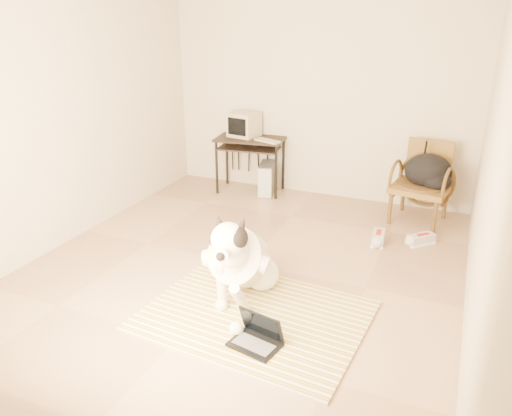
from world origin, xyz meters
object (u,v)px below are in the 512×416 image
Objects in this scene: laptop at (257,336)px; pc_tower at (267,178)px; crt_monitor at (244,124)px; rattan_chair at (422,182)px; dog at (240,261)px; computer_desk at (250,146)px; backpack at (429,173)px.

pc_tower reaches higher than laptop.
rattan_chair is at bearing -4.66° from crt_monitor.
laptop is (0.40, -0.56, -0.27)m from dog.
rattan_chair is (2.25, -0.12, -0.18)m from computer_desk.
backpack is (0.07, -0.04, 0.14)m from rattan_chair.
rattan_chair is 0.16m from backpack.
dog is 2.71m from backpack.
backpack is at bearing 61.58° from dog.
dog is 2.96× the size of laptop.
dog is 2.76m from computer_desk.
crt_monitor is (-1.54, 3.17, 0.83)m from laptop.
rattan_chair is (2.01, -0.15, 0.26)m from pc_tower.
dog is 2.69m from pc_tower.
dog is 2.71m from rattan_chair.
backpack is at bearing -4.14° from computer_desk.
rattan_chair is (1.22, 2.42, 0.11)m from dog.
crt_monitor is (-1.14, 2.61, 0.55)m from dog.
crt_monitor is 2.46m from backpack.
dog is at bearing -116.73° from rattan_chair.
computer_desk is 2.33× the size of crt_monitor.
dog is at bearing -72.86° from pc_tower.
crt_monitor is 0.76× the size of backpack.
laptop is at bearing -64.08° from crt_monitor.
dog is 1.26× the size of computer_desk.
computer_desk is (-1.03, 2.54, 0.29)m from dog.
dog reaches higher than backpack.
laptop is 0.99× the size of crt_monitor.
pc_tower is (0.24, 0.02, -0.44)m from computer_desk.
pc_tower is at bearing 110.80° from laptop.
laptop is at bearing -105.37° from rattan_chair.
computer_desk is at bearing 112.08° from dog.
crt_monitor is (-0.11, 0.07, 0.26)m from computer_desk.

